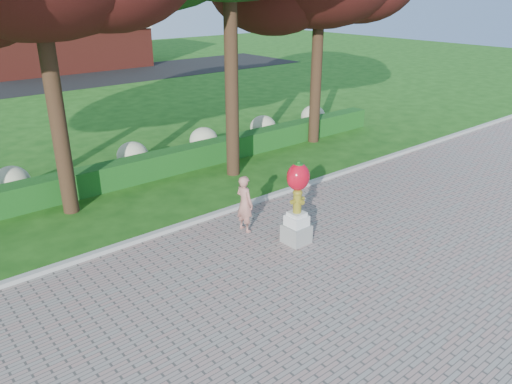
# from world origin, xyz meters

# --- Properties ---
(ground) EXTENTS (100.00, 100.00, 0.00)m
(ground) POSITION_xyz_m (0.00, 0.00, 0.00)
(ground) COLOR #194A12
(ground) RESTS_ON ground
(walkway) EXTENTS (40.00, 14.00, 0.04)m
(walkway) POSITION_xyz_m (0.00, -4.00, 0.02)
(walkway) COLOR gray
(walkway) RESTS_ON ground
(curb) EXTENTS (40.00, 0.18, 0.15)m
(curb) POSITION_xyz_m (0.00, 3.00, 0.07)
(curb) COLOR #ADADA5
(curb) RESTS_ON ground
(lawn_hedge) EXTENTS (24.00, 0.70, 0.80)m
(lawn_hedge) POSITION_xyz_m (0.00, 7.00, 0.40)
(lawn_hedge) COLOR #164E18
(lawn_hedge) RESTS_ON ground
(hydrangea_row) EXTENTS (20.10, 1.10, 0.99)m
(hydrangea_row) POSITION_xyz_m (0.57, 8.00, 0.55)
(hydrangea_row) COLOR tan
(hydrangea_row) RESTS_ON ground
(building_right) EXTENTS (12.00, 8.00, 6.40)m
(building_right) POSITION_xyz_m (8.00, 34.00, 3.20)
(building_right) COLOR maroon
(building_right) RESTS_ON ground
(hydrant_sculpture) EXTENTS (0.63, 0.59, 2.16)m
(hydrant_sculpture) POSITION_xyz_m (1.63, 0.43, 1.18)
(hydrant_sculpture) COLOR gray
(hydrant_sculpture) RESTS_ON walkway
(woman) EXTENTS (0.39, 0.57, 1.53)m
(woman) POSITION_xyz_m (1.05, 1.78, 0.80)
(woman) COLOR #AF7064
(woman) RESTS_ON walkway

